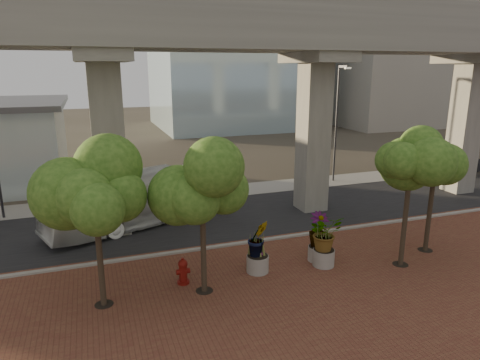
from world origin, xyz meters
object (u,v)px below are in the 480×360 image
object	(u,v)px
parked_car	(469,165)
planter_front	(325,235)
transit_bus	(140,200)
fire_hydrant	(183,271)

from	to	relation	value
parked_car	planter_front	world-z (taller)	planter_front
transit_bus	fire_hydrant	size ratio (longest dim) A/B	9.55
transit_bus	parked_car	distance (m)	27.96
fire_hydrant	transit_bus	bearing A→B (deg)	95.64
parked_car	fire_hydrant	xyz separation A→B (m)	(-27.01, -10.90, -0.09)
transit_bus	planter_front	bearing A→B (deg)	-159.91
parked_car	planter_front	bearing A→B (deg)	101.60
transit_bus	planter_front	size ratio (longest dim) A/B	4.50
transit_bus	parked_car	xyz separation A→B (m)	(27.77, 3.19, -0.81)
parked_car	transit_bus	bearing A→B (deg)	79.34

